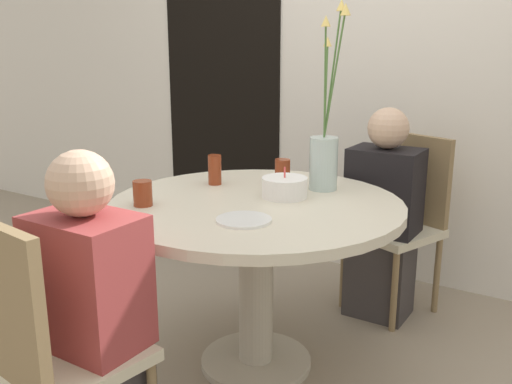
{
  "coord_description": "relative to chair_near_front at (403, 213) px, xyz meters",
  "views": [
    {
      "loc": [
        1.2,
        -1.89,
        1.38
      ],
      "look_at": [
        0.0,
        0.0,
        0.79
      ],
      "focal_mm": 40.0,
      "sensor_mm": 36.0,
      "label": 1
    }
  ],
  "objects": [
    {
      "name": "chair_near_front",
      "position": [
        0.0,
        0.0,
        0.0
      ],
      "size": [
        0.51,
        0.51,
        0.91
      ],
      "rotation": [
        0.0,
        0.0,
        -0.35
      ],
      "color": "beige",
      "rests_on": "ground_plane"
    },
    {
      "name": "flower_vase",
      "position": [
        -0.19,
        -0.57,
        0.4
      ],
      "size": [
        0.17,
        0.21,
        0.8
      ],
      "color": "#B2C6C1",
      "rests_on": "dining_table"
    },
    {
      "name": "side_plate",
      "position": [
        -0.23,
        -1.15,
        0.23
      ],
      "size": [
        0.2,
        0.2,
        0.01
      ],
      "color": "white",
      "rests_on": "dining_table"
    },
    {
      "name": "birthday_cake",
      "position": [
        -0.27,
        -0.78,
        0.27
      ],
      "size": [
        0.19,
        0.19,
        0.13
      ],
      "color": "white",
      "rests_on": "dining_table"
    },
    {
      "name": "person_woman",
      "position": [
        -0.44,
        -1.7,
        -0.01
      ],
      "size": [
        0.34,
        0.24,
        1.07
      ],
      "color": "#383333",
      "rests_on": "ground_plane"
    },
    {
      "name": "chair_right_flank",
      "position": [
        -0.46,
        -1.86,
        0.0
      ],
      "size": [
        0.45,
        0.45,
        0.91
      ],
      "rotation": [
        0.0,
        0.0,
        3.01
      ],
      "color": "beige",
      "rests_on": "ground_plane"
    },
    {
      "name": "drink_glass_1",
      "position": [
        -0.68,
        -1.19,
        0.28
      ],
      "size": [
        0.08,
        0.08,
        0.1
      ],
      "color": "maroon",
      "rests_on": "dining_table"
    },
    {
      "name": "dining_table",
      "position": [
        -0.33,
        -0.9,
        0.08
      ],
      "size": [
        1.21,
        1.21,
        0.75
      ],
      "color": "beige",
      "rests_on": "ground_plane"
    },
    {
      "name": "drink_glass_0",
      "position": [
        -0.39,
        -0.58,
        0.29
      ],
      "size": [
        0.07,
        0.07,
        0.11
      ],
      "color": "maroon",
      "rests_on": "dining_table"
    },
    {
      "name": "drink_glass_2",
      "position": [
        -0.65,
        -0.76,
        0.3
      ],
      "size": [
        0.06,
        0.06,
        0.14
      ],
      "color": "maroon",
      "rests_on": "dining_table"
    },
    {
      "name": "person_boy",
      "position": [
        -0.06,
        -0.15,
        -0.01
      ],
      "size": [
        0.34,
        0.24,
        1.07
      ],
      "color": "#383333",
      "rests_on": "ground_plane"
    },
    {
      "name": "doorway_panel",
      "position": [
        -1.41,
        0.37,
        0.51
      ],
      "size": [
        0.9,
        0.01,
        2.05
      ],
      "color": "black",
      "rests_on": "ground_plane"
    },
    {
      "name": "wall_back",
      "position": [
        -0.33,
        0.4,
        0.78
      ],
      "size": [
        8.0,
        0.05,
        2.6
      ],
      "color": "silver",
      "rests_on": "ground_plane"
    },
    {
      "name": "ground_plane",
      "position": [
        -0.33,
        -0.9,
        -0.52
      ],
      "size": [
        16.0,
        16.0,
        0.0
      ],
      "primitive_type": "plane",
      "color": "gray"
    }
  ]
}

